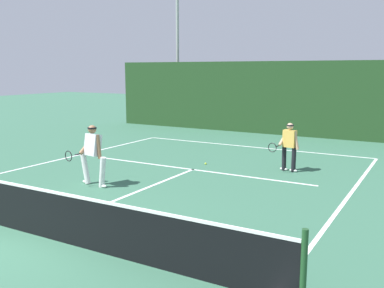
{
  "coord_description": "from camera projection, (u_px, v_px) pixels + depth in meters",
  "views": [
    {
      "loc": [
        6.71,
        -5.39,
        3.17
      ],
      "look_at": [
        0.46,
        5.5,
        1.0
      ],
      "focal_mm": 40.41,
      "sensor_mm": 36.0,
      "label": 1
    }
  ],
  "objects": [
    {
      "name": "court_line_baseline_far",
      "position": [
        250.0,
        147.0,
        17.94
      ],
      "size": [
        9.81,
        0.1,
        0.01
      ],
      "primitive_type": "cube",
      "color": "white",
      "rests_on": "ground_plane"
    },
    {
      "name": "back_fence_windscreen",
      "position": [
        281.0,
        98.0,
        20.93
      ],
      "size": [
        18.98,
        0.12,
        3.58
      ],
      "primitive_type": "cube",
      "color": "#20411E",
      "rests_on": "ground_plane"
    },
    {
      "name": "tennis_net",
      "position": [
        30.0,
        209.0,
        8.35
      ],
      "size": [
        10.75,
        0.09,
        1.12
      ],
      "color": "#1E4723",
      "rests_on": "ground_plane"
    },
    {
      "name": "ground_plane",
      "position": [
        32.0,
        234.0,
        8.44
      ],
      "size": [
        80.0,
        80.0,
        0.0
      ],
      "primitive_type": "plane",
      "color": "#34654C"
    },
    {
      "name": "tennis_ball",
      "position": [
        206.0,
        164.0,
        14.58
      ],
      "size": [
        0.07,
        0.07,
        0.07
      ],
      "primitive_type": "sphere",
      "color": "#D1E033",
      "rests_on": "ground_plane"
    },
    {
      "name": "player_far",
      "position": [
        289.0,
        145.0,
        13.51
      ],
      "size": [
        0.85,
        0.87,
        1.53
      ],
      "rotation": [
        0.0,
        0.0,
        2.97
      ],
      "color": "black",
      "rests_on": "ground_plane"
    },
    {
      "name": "court_line_centre",
      "position": [
        132.0,
        194.0,
        11.17
      ],
      "size": [
        0.1,
        6.4,
        0.01
      ],
      "primitive_type": "cube",
      "color": "white",
      "rests_on": "ground_plane"
    },
    {
      "name": "light_pole",
      "position": [
        178.0,
        40.0,
        25.17
      ],
      "size": [
        0.55,
        0.44,
        8.0
      ],
      "color": "#9EA39E",
      "rests_on": "ground_plane"
    },
    {
      "name": "player_near",
      "position": [
        93.0,
        152.0,
        11.81
      ],
      "size": [
        1.02,
        0.89,
        1.69
      ],
      "rotation": [
        0.0,
        0.0,
        3.01
      ],
      "color": "silver",
      "rests_on": "ground_plane"
    },
    {
      "name": "court_line_service",
      "position": [
        193.0,
        169.0,
        13.86
      ],
      "size": [
        7.99,
        0.1,
        0.01
      ],
      "primitive_type": "cube",
      "color": "white",
      "rests_on": "ground_plane"
    }
  ]
}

